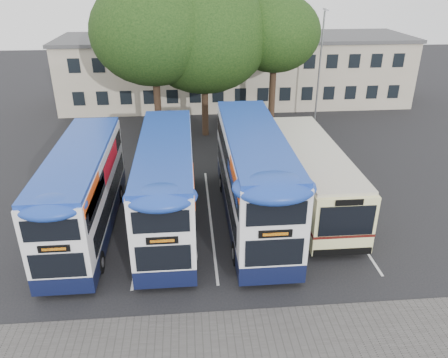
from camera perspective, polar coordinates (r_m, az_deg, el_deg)
name	(u,v)px	position (r m, az deg, el deg)	size (l,w,h in m)	color
ground	(304,273)	(19.40, 10.47, -12.00)	(120.00, 120.00, 0.00)	black
bay_lines	(210,217)	(22.95, -1.81, -5.02)	(14.12, 11.00, 0.01)	silver
depot_building	(236,69)	(42.83, 1.54, 14.15)	(32.40, 8.40, 6.20)	#ADA58C
lamp_post	(320,61)	(36.91, 12.46, 14.76)	(0.25, 1.05, 9.06)	gray
tree_left	(153,32)	(31.35, -9.29, 18.43)	(8.42, 8.42, 11.52)	black
tree_mid	(204,36)	(32.76, -2.68, 18.16)	(9.50, 9.50, 11.49)	black
tree_right	(275,34)	(33.58, 6.68, 18.35)	(6.57, 6.57, 10.34)	black
bus_dd_left	(83,188)	(21.75, -17.93, -1.17)	(2.49, 10.25, 4.27)	#0E1333
bus_dd_mid	(167,181)	(21.37, -7.47, -0.28)	(2.58, 10.65, 4.44)	#0E1333
bus_dd_right	(253,173)	(21.67, 3.82, 0.77)	(2.76, 11.39, 4.75)	#0E1333
bus_single	(311,171)	(24.12, 11.34, 1.02)	(2.80, 11.00, 3.28)	#FCF8A8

